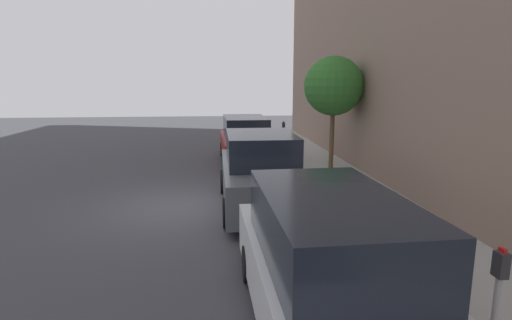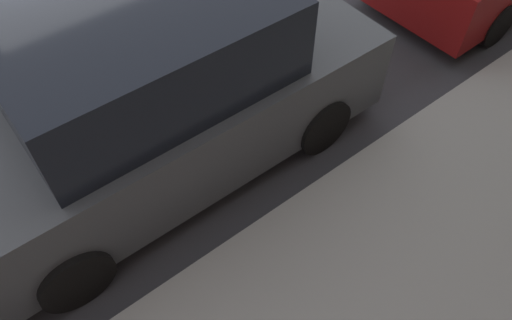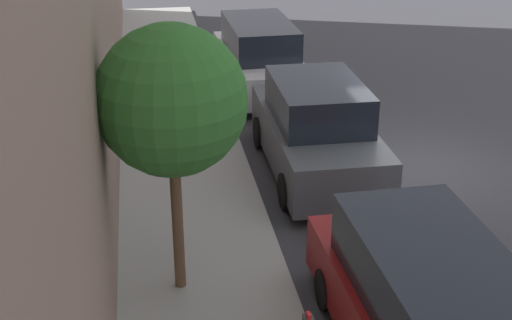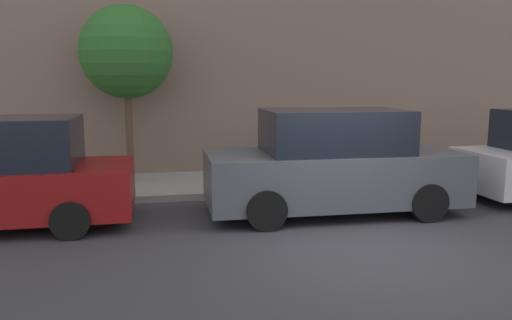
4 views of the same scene
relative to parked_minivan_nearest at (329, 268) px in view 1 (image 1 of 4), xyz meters
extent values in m
plane|color=#38383D|center=(-2.37, 5.80, -0.92)|extent=(60.00, 60.00, 0.00)
cube|color=#9E9E99|center=(2.48, 5.80, -0.85)|extent=(2.69, 32.00, 0.15)
cube|color=silver|center=(0.00, 0.00, -0.28)|extent=(2.01, 4.94, 0.84)
cube|color=black|center=(0.00, 0.00, 0.56)|extent=(1.74, 3.14, 0.84)
cylinder|color=black|center=(-0.90, 1.52, -0.62)|extent=(0.22, 0.60, 0.60)
cylinder|color=black|center=(0.90, 1.52, -0.62)|extent=(0.22, 0.60, 0.60)
cube|color=#4C5156|center=(-0.24, 5.57, -0.22)|extent=(2.00, 4.81, 0.96)
cube|color=black|center=(-0.24, 5.57, 0.66)|extent=(1.74, 2.61, 0.80)
cylinder|color=black|center=(-1.17, 7.05, -0.57)|extent=(0.22, 0.70, 0.70)
cylinder|color=black|center=(0.69, 7.05, -0.57)|extent=(0.22, 0.70, 0.70)
cylinder|color=black|center=(-1.17, 4.08, -0.57)|extent=(0.22, 0.70, 0.70)
cylinder|color=black|center=(0.69, 4.08, -0.57)|extent=(0.22, 0.70, 0.70)
cube|color=maroon|center=(-0.16, 11.75, -0.28)|extent=(1.99, 4.93, 0.84)
cube|color=black|center=(-0.16, 11.75, 0.56)|extent=(1.73, 3.13, 0.84)
cylinder|color=black|center=(-1.06, 13.27, -0.61)|extent=(0.22, 0.62, 0.62)
cylinder|color=black|center=(0.74, 13.27, -0.61)|extent=(0.22, 0.62, 0.62)
cylinder|color=black|center=(-1.06, 10.23, -0.61)|extent=(0.22, 0.62, 0.62)
cylinder|color=black|center=(0.74, 10.23, -0.61)|extent=(0.22, 0.62, 0.62)
cube|color=#2D2D33|center=(1.58, -0.98, 0.43)|extent=(0.11, 0.15, 0.28)
cube|color=red|center=(1.58, -0.98, 0.59)|extent=(0.04, 0.09, 0.05)
cylinder|color=#ADADB2|center=(1.58, 12.49, -0.20)|extent=(0.07, 0.07, 1.15)
cube|color=#2D2D33|center=(1.58, 12.49, 0.52)|extent=(0.11, 0.15, 0.28)
cube|color=red|center=(1.58, 12.49, 0.68)|extent=(0.04, 0.09, 0.05)
cylinder|color=brown|center=(2.86, 9.52, 0.44)|extent=(0.17, 0.17, 2.43)
sphere|color=#2D6B28|center=(2.86, 9.52, 2.24)|extent=(2.13, 2.13, 2.13)
camera|label=1|loc=(-1.44, -4.66, 2.34)|focal=28.00mm
camera|label=2|loc=(3.22, 4.14, 3.54)|focal=35.00mm
camera|label=3|loc=(3.22, 18.78, 5.52)|focal=50.00mm
camera|label=4|loc=(-9.18, 8.73, 1.60)|focal=35.00mm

